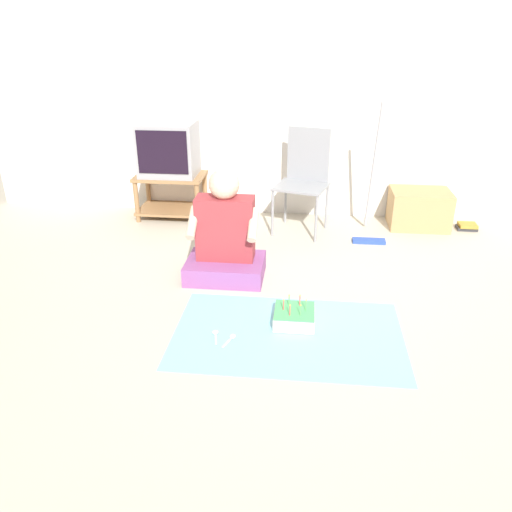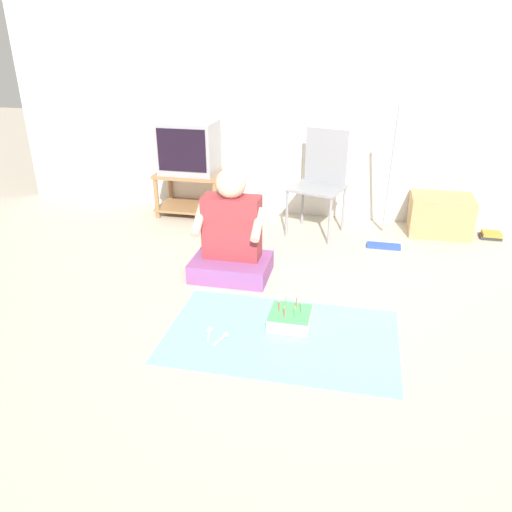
# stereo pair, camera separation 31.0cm
# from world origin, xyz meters

# --- Properties ---
(ground_plane) EXTENTS (16.00, 16.00, 0.00)m
(ground_plane) POSITION_xyz_m (0.00, 0.00, 0.00)
(ground_plane) COLOR #BCB29E
(wall_back) EXTENTS (6.40, 0.06, 2.55)m
(wall_back) POSITION_xyz_m (0.00, 2.31, 1.27)
(wall_back) COLOR silver
(wall_back) RESTS_ON ground_plane
(tv_stand) EXTENTS (0.65, 0.42, 0.42)m
(tv_stand) POSITION_xyz_m (-1.34, 2.07, 0.25)
(tv_stand) COLOR #997047
(tv_stand) RESTS_ON ground_plane
(tv) EXTENTS (0.52, 0.41, 0.49)m
(tv) POSITION_xyz_m (-1.34, 2.07, 0.67)
(tv) COLOR #99999E
(tv) RESTS_ON tv_stand
(folding_chair) EXTENTS (0.53, 0.50, 0.91)m
(folding_chair) POSITION_xyz_m (-0.06, 1.88, 0.52)
(folding_chair) COLOR gray
(folding_chair) RESTS_ON ground_plane
(cardboard_box_stack) EXTENTS (0.53, 0.39, 0.34)m
(cardboard_box_stack) POSITION_xyz_m (1.01, 2.06, 0.17)
(cardboard_box_stack) COLOR tan
(cardboard_box_stack) RESTS_ON ground_plane
(dust_mop) EXTENTS (0.28, 0.42, 1.19)m
(dust_mop) POSITION_xyz_m (0.53, 1.71, 0.34)
(dust_mop) COLOR #2D4CB2
(dust_mop) RESTS_ON ground_plane
(book_pile) EXTENTS (0.18, 0.13, 0.06)m
(book_pile) POSITION_xyz_m (1.46, 2.02, 0.03)
(book_pile) COLOR #333338
(book_pile) RESTS_ON ground_plane
(person_seated) EXTENTS (0.57, 0.42, 0.89)m
(person_seated) POSITION_xyz_m (-0.61, 0.86, 0.30)
(person_seated) COLOR #8C4C8C
(person_seated) RESTS_ON ground_plane
(party_cloth) EXTENTS (1.39, 0.87, 0.01)m
(party_cloth) POSITION_xyz_m (-0.10, 0.11, 0.00)
(party_cloth) COLOR #7FC6E0
(party_cloth) RESTS_ON ground_plane
(birthday_cake) EXTENTS (0.25, 0.25, 0.17)m
(birthday_cake) POSITION_xyz_m (-0.07, 0.24, 0.05)
(birthday_cake) COLOR #F4E0C6
(birthday_cake) RESTS_ON party_cloth
(plastic_spoon_near) EXTENTS (0.05, 0.14, 0.01)m
(plastic_spoon_near) POSITION_xyz_m (-0.54, 0.05, 0.01)
(plastic_spoon_near) COLOR white
(plastic_spoon_near) RESTS_ON party_cloth
(plastic_spoon_far) EXTENTS (0.07, 0.14, 0.01)m
(plastic_spoon_far) POSITION_xyz_m (-0.44, 0.02, 0.01)
(plastic_spoon_far) COLOR white
(plastic_spoon_far) RESTS_ON party_cloth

